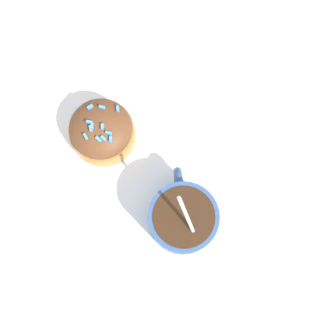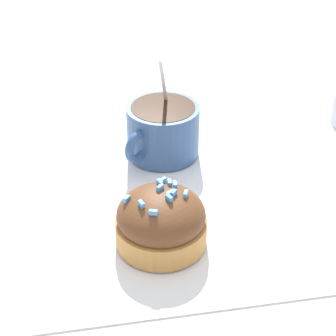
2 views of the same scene
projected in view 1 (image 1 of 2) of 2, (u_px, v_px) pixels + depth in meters
The scene contains 4 objects.
ground_plane at pixel (148, 174), 0.50m from camera, with size 3.00×3.00×0.00m, color silver.
paper_napkin at pixel (148, 173), 0.49m from camera, with size 0.35×0.32×0.00m.
coffee_cup at pixel (183, 218), 0.45m from camera, with size 0.09×0.08×0.12m.
frosted_pastry at pixel (102, 131), 0.48m from camera, with size 0.08×0.08×0.06m.
Camera 1 is at (-0.10, 0.06, 0.48)m, focal length 42.00 mm.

